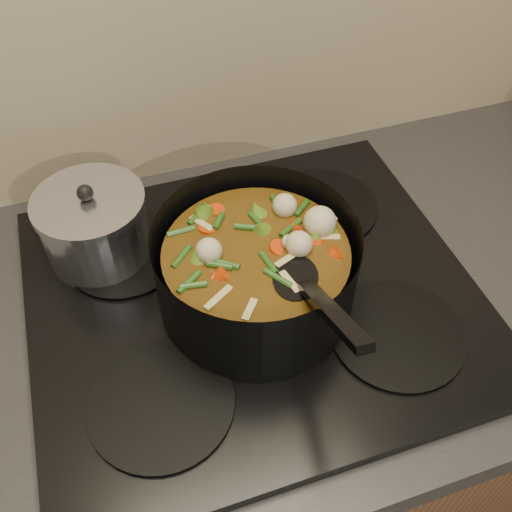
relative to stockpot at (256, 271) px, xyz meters
name	(u,v)px	position (x,y,z in m)	size (l,w,h in m)	color
counter	(254,435)	(0.00, 0.01, -0.53)	(2.64, 0.64, 0.91)	brown
stovetop	(253,295)	(0.00, 0.01, -0.07)	(0.62, 0.54, 0.03)	black
stockpot	(256,271)	(0.00, 0.00, 0.00)	(0.32, 0.39, 0.20)	black
saucepan	(95,226)	(-0.19, 0.16, -0.01)	(0.16, 0.16, 0.13)	silver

